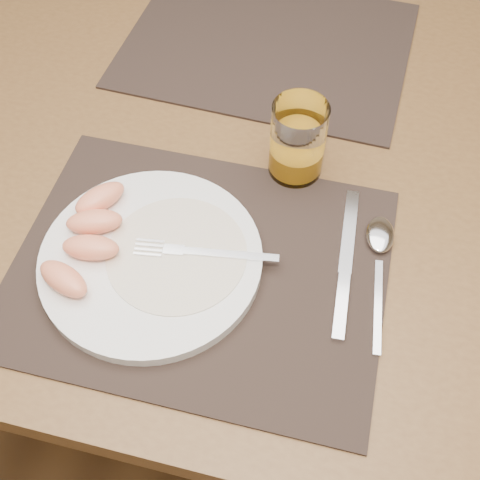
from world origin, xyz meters
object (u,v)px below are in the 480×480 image
Objects in this scene: knife at (345,273)px; fork at (193,252)px; spoon at (380,245)px; juice_glass at (297,143)px; table at (251,182)px; placemat_near at (200,268)px; placemat_far at (267,44)px; plate at (151,259)px.

fork is at bearing -172.61° from knife.
fork reaches higher than spoon.
fork is 1.60× the size of juice_glass.
juice_glass reaches higher than spoon.
table is 0.26m from knife.
knife is 2.01× the size of juice_glass.
table is 3.11× the size of placemat_near.
fork is 0.18m from knife.
placemat_far is 2.57× the size of fork.
spoon is (0.21, 0.08, 0.01)m from placemat_near.
placemat_near is (-0.01, -0.22, 0.09)m from table.
placemat_near is at bearing 7.46° from plate.
knife reaches higher than placemat_near.
placemat_near is 0.02m from fork.
juice_glass is (0.08, 0.18, 0.05)m from placemat_near.
knife is at bearing -126.47° from spoon.
fork is 0.79× the size of knife.
placemat_near is at bearing -158.64° from spoon.
spoon is at bearing 18.48° from plate.
spoon is at bearing -35.45° from table.
plate is 1.22× the size of knife.
fork is 0.20m from juice_glass.
placemat_near is at bearing -169.35° from knife.
table is at bearing 83.51° from fork.
placemat_near is 1.67× the size of plate.
plate reaches higher than placemat_near.
table is 6.35× the size of knife.
placemat_near is 0.22m from spoon.
plate is at bearing -96.01° from placemat_far.
fork reaches higher than plate.
plate is at bearing -126.17° from juice_glass.
placemat_near is 2.34× the size of spoon.
juice_glass is (0.09, -0.26, 0.05)m from placemat_far.
placemat_far is at bearing 83.99° from plate.
placemat_near is 0.21m from juice_glass.
table is 0.16m from juice_glass.
juice_glass is at bearing 120.61° from knife.
placemat_far is 0.45m from knife.
plate is 2.46× the size of juice_glass.
spoon is at bearing -39.17° from juice_glass.
table is 12.76× the size of juice_glass.
juice_glass reaches higher than placemat_far.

